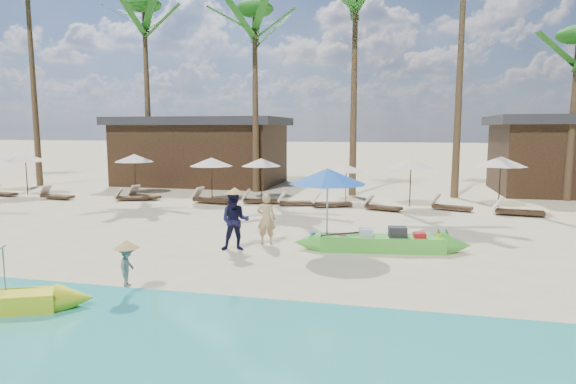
# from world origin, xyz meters

# --- Properties ---
(ground) EXTENTS (240.00, 240.00, 0.00)m
(ground) POSITION_xyz_m (0.00, 0.00, 0.00)
(ground) COLOR beige
(ground) RESTS_ON ground
(wet_sand_strip) EXTENTS (240.00, 4.50, 0.01)m
(wet_sand_strip) POSITION_xyz_m (0.00, -5.00, 0.00)
(wet_sand_strip) COLOR tan
(wet_sand_strip) RESTS_ON ground
(green_canoe) EXTENTS (5.74, 1.25, 0.73)m
(green_canoe) POSITION_xyz_m (4.13, 2.17, 0.25)
(green_canoe) COLOR #4DC33B
(green_canoe) RESTS_ON ground
(tourist) EXTENTS (0.59, 0.40, 1.59)m
(tourist) POSITION_xyz_m (0.60, 2.22, 0.80)
(tourist) COLOR tan
(tourist) RESTS_ON ground
(vendor_green) EXTENTS (0.98, 0.84, 1.76)m
(vendor_green) POSITION_xyz_m (-0.08, 1.28, 0.88)
(vendor_green) COLOR black
(vendor_green) RESTS_ON ground
(vendor_yellow) EXTENTS (0.46, 0.65, 0.91)m
(vendor_yellow) POSITION_xyz_m (-1.08, -2.89, 0.63)
(vendor_yellow) COLOR gray
(vendor_yellow) RESTS_ON ground
(blue_umbrella) EXTENTS (2.26, 2.26, 2.43)m
(blue_umbrella) POSITION_xyz_m (2.55, 1.93, 2.20)
(blue_umbrella) COLOR #99999E
(blue_umbrella) RESTS_ON ground
(resort_parasol_2) EXTENTS (2.21, 2.21, 2.28)m
(resort_parasol_2) POSITION_xyz_m (-14.95, 10.01, 2.06)
(resort_parasol_2) COLOR #3A2917
(resort_parasol_2) RESTS_ON ground
(lounger_2_left) EXTENTS (1.68, 0.76, 0.55)m
(lounger_2_left) POSITION_xyz_m (-16.07, 9.47, 0.18)
(lounger_2_left) COLOR #3A2917
(lounger_2_left) RESTS_ON ground
(resort_parasol_3) EXTENTS (2.13, 2.13, 2.20)m
(resort_parasol_3) POSITION_xyz_m (-9.60, 11.89, 1.98)
(resort_parasol_3) COLOR #3A2917
(resort_parasol_3) RESTS_ON ground
(lounger_3_left) EXTENTS (1.87, 0.75, 0.62)m
(lounger_3_left) POSITION_xyz_m (-12.49, 9.09, 0.21)
(lounger_3_left) COLOR #3A2917
(lounger_3_left) RESTS_ON ground
(lounger_3_right) EXTENTS (1.89, 1.03, 0.61)m
(lounger_3_right) POSITION_xyz_m (-8.15, 10.15, 0.21)
(lounger_3_right) COLOR #3A2917
(lounger_3_right) RESTS_ON ground
(resort_parasol_4) EXTENTS (2.10, 2.10, 2.17)m
(resort_parasol_4) POSITION_xyz_m (-4.43, 10.26, 1.95)
(resort_parasol_4) COLOR #3A2917
(resort_parasol_4) RESTS_ON ground
(lounger_4_left) EXTENTS (1.74, 0.93, 0.56)m
(lounger_4_left) POSITION_xyz_m (-8.48, 9.56, 0.19)
(lounger_4_left) COLOR #3A2917
(lounger_4_left) RESTS_ON ground
(lounger_4_right) EXTENTS (2.07, 0.94, 0.68)m
(lounger_4_right) POSITION_xyz_m (-4.27, 9.60, 0.23)
(lounger_4_right) COLOR #3A2917
(lounger_4_right) RESTS_ON ground
(resort_parasol_5) EXTENTS (2.02, 2.02, 2.08)m
(resort_parasol_5) POSITION_xyz_m (-2.26, 11.59, 1.88)
(resort_parasol_5) COLOR #3A2917
(resort_parasol_5) RESTS_ON ground
(lounger_5_left) EXTENTS (1.85, 0.79, 0.61)m
(lounger_5_left) POSITION_xyz_m (-1.95, 10.03, 0.20)
(lounger_5_left) COLOR #3A2917
(lounger_5_left) RESTS_ON ground
(resort_parasol_6) EXTENTS (1.79, 1.79, 1.85)m
(resort_parasol_6) POSITION_xyz_m (2.06, 11.59, 1.66)
(resort_parasol_6) COLOR #3A2917
(resort_parasol_6) RESTS_ON ground
(lounger_6_left) EXTENTS (1.80, 0.93, 0.58)m
(lounger_6_left) POSITION_xyz_m (-0.15, 9.79, 0.20)
(lounger_6_left) COLOR #3A2917
(lounger_6_left) RESTS_ON ground
(lounger_6_right) EXTENTS (1.93, 1.12, 0.63)m
(lounger_6_right) POSITION_xyz_m (1.51, 9.75, 0.21)
(lounger_6_right) COLOR #3A2917
(lounger_6_right) RESTS_ON ground
(resort_parasol_7) EXTENTS (2.15, 2.15, 2.22)m
(resort_parasol_7) POSITION_xyz_m (5.11, 10.81, 2.00)
(resort_parasol_7) COLOR #3A2917
(resort_parasol_7) RESTS_ON ground
(lounger_7_left) EXTENTS (1.76, 1.05, 0.57)m
(lounger_7_left) POSITION_xyz_m (3.85, 9.38, 0.19)
(lounger_7_left) COLOR #3A2917
(lounger_7_left) RESTS_ON ground
(lounger_7_right) EXTENTS (1.84, 1.07, 0.60)m
(lounger_7_right) POSITION_xyz_m (6.79, 10.09, 0.20)
(lounger_7_right) COLOR #3A2917
(lounger_7_right) RESTS_ON ground
(resort_parasol_8) EXTENTS (2.27, 2.27, 2.34)m
(resort_parasol_8) POSITION_xyz_m (9.07, 11.44, 2.11)
(resort_parasol_8) COLOR #3A2917
(resort_parasol_8) RESTS_ON ground
(lounger_8_left) EXTENTS (2.03, 0.88, 0.67)m
(lounger_8_left) POSITION_xyz_m (9.34, 9.35, 0.22)
(lounger_8_left) COLOR #3A2917
(lounger_8_left) RESTS_ON ground
(palm_1) EXTENTS (2.08, 2.08, 13.60)m
(palm_1) POSITION_xyz_m (-17.59, 14.06, 10.82)
(palm_1) COLOR brown
(palm_1) RESTS_ON ground
(palm_2) EXTENTS (2.08, 2.08, 11.33)m
(palm_2) POSITION_xyz_m (-10.45, 15.08, 9.18)
(palm_2) COLOR brown
(palm_2) RESTS_ON ground
(palm_3) EXTENTS (2.08, 2.08, 10.52)m
(palm_3) POSITION_xyz_m (-3.36, 14.27, 8.58)
(palm_3) COLOR brown
(palm_3) RESTS_ON ground
(palm_4) EXTENTS (2.08, 2.08, 11.70)m
(palm_4) POSITION_xyz_m (2.15, 14.01, 9.45)
(palm_4) COLOR brown
(palm_4) RESTS_ON ground
(pavilion_west) EXTENTS (10.80, 6.60, 4.30)m
(pavilion_west) POSITION_xyz_m (-8.00, 17.50, 2.19)
(pavilion_west) COLOR #3A2917
(pavilion_west) RESTS_ON ground
(pavilion_east) EXTENTS (8.80, 6.60, 4.30)m
(pavilion_east) POSITION_xyz_m (14.00, 17.50, 2.20)
(pavilion_east) COLOR #3A2917
(pavilion_east) RESTS_ON ground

